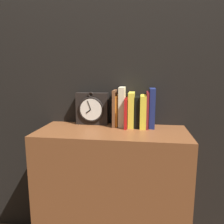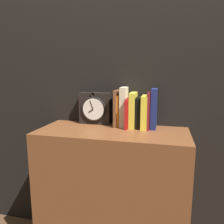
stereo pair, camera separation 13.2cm
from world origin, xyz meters
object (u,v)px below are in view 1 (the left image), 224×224
at_px(book_slot0_brown, 114,108).
at_px(book_slot3_red, 126,113).
at_px(book_slot2_cream, 122,107).
at_px(book_slot7_maroon, 147,110).
at_px(book_slot8_navy, 152,108).
at_px(book_slot6_yellow, 143,111).
at_px(book_slot4_yellow, 131,110).
at_px(book_slot5_black, 137,112).
at_px(clock, 92,109).
at_px(book_slot1_orange, 117,111).

bearing_deg(book_slot0_brown, book_slot3_red, -12.12).
bearing_deg(book_slot0_brown, book_slot2_cream, 2.62).
distance_m(book_slot7_maroon, book_slot8_navy, 0.03).
distance_m(book_slot0_brown, book_slot6_yellow, 0.19).
bearing_deg(book_slot4_yellow, book_slot5_black, 4.11).
xyz_separation_m(book_slot3_red, book_slot4_yellow, (0.03, 0.01, 0.02)).
height_order(book_slot6_yellow, book_slot7_maroon, book_slot7_maroon).
xyz_separation_m(book_slot7_maroon, book_slot8_navy, (0.03, 0.01, 0.01)).
bearing_deg(book_slot5_black, book_slot7_maroon, -6.61).
bearing_deg(book_slot6_yellow, clock, 173.97).
distance_m(book_slot3_red, book_slot7_maroon, 0.14).
distance_m(clock, book_slot3_red, 0.24).
distance_m(clock, book_slot4_yellow, 0.27).
distance_m(book_slot2_cream, book_slot7_maroon, 0.17).
distance_m(book_slot3_red, book_slot4_yellow, 0.04).
height_order(book_slot0_brown, book_slot6_yellow, book_slot0_brown).
height_order(book_slot1_orange, book_slot2_cream, book_slot2_cream).
distance_m(book_slot0_brown, book_slot3_red, 0.09).
relative_size(book_slot2_cream, book_slot8_navy, 1.02).
xyz_separation_m(book_slot1_orange, book_slot2_cream, (0.03, -0.00, 0.03)).
xyz_separation_m(book_slot2_cream, book_slot7_maroon, (0.17, -0.01, -0.01)).
xyz_separation_m(book_slot2_cream, book_slot4_yellow, (0.06, -0.01, -0.02)).
relative_size(book_slot2_cream, book_slot4_yellow, 1.14).
bearing_deg(book_slot4_yellow, book_slot6_yellow, -3.80).
height_order(book_slot1_orange, book_slot4_yellow, book_slot4_yellow).
bearing_deg(book_slot4_yellow, book_slot0_brown, 176.91).
bearing_deg(book_slot2_cream, book_slot7_maroon, -4.52).
bearing_deg(book_slot8_navy, book_slot6_yellow, -170.13).
distance_m(book_slot0_brown, book_slot1_orange, 0.03).
height_order(book_slot2_cream, book_slot5_black, book_slot2_cream).
xyz_separation_m(clock, book_slot3_red, (0.24, -0.04, -0.01)).
xyz_separation_m(book_slot5_black, book_slot6_yellow, (0.04, -0.01, 0.00)).
distance_m(book_slot4_yellow, book_slot7_maroon, 0.10).
relative_size(book_slot0_brown, book_slot6_yellow, 1.15).
relative_size(clock, book_slot4_yellow, 1.00).
bearing_deg(book_slot2_cream, book_slot5_black, -3.18).
relative_size(book_slot0_brown, book_slot5_black, 1.20).
bearing_deg(book_slot3_red, clock, 169.79).
xyz_separation_m(book_slot5_black, book_slot8_navy, (0.09, 0.00, 0.03)).
height_order(clock, book_slot0_brown, book_slot0_brown).
relative_size(book_slot4_yellow, book_slot5_black, 1.13).
distance_m(book_slot2_cream, book_slot3_red, 0.05).
height_order(book_slot1_orange, book_slot6_yellow, book_slot6_yellow).
height_order(book_slot3_red, book_slot8_navy, book_slot8_navy).
bearing_deg(book_slot2_cream, book_slot1_orange, 172.38).
bearing_deg(book_slot6_yellow, book_slot5_black, 168.18).
xyz_separation_m(book_slot0_brown, book_slot6_yellow, (0.19, -0.01, -0.02)).
bearing_deg(book_slot2_cream, book_slot8_navy, -1.09).
bearing_deg(book_slot4_yellow, book_slot8_navy, 2.03).
relative_size(book_slot5_black, book_slot8_navy, 0.79).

